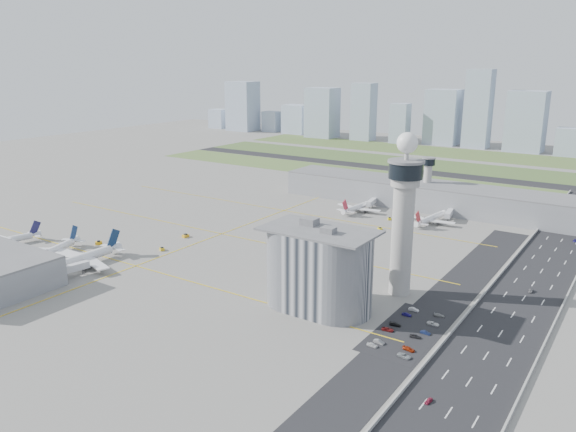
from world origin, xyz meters
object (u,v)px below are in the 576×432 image
Objects in this scene: tug_4 at (390,219)px; car_hw_2 at (575,241)px; car_lot_2 at (388,329)px; secondary_tower at (428,178)px; tug_1 at (91,253)px; jet_bridge_far_1 at (451,213)px; car_lot_9 at (425,333)px; tug_3 at (186,235)px; car_hw_4 at (565,213)px; car_lot_0 at (372,345)px; airplane_near_c at (78,254)px; car_lot_1 at (379,342)px; airplane_far_b at (431,215)px; car_hw_1 at (531,291)px; car_lot_11 at (439,315)px; jet_bridge_far_0 at (374,202)px; car_lot_8 at (415,336)px; car_lot_3 at (395,324)px; admin_building at (319,269)px; control_tower at (404,209)px; car_lot_6 at (404,356)px; airplane_near_b at (52,246)px; jet_bridge_near_2 at (58,275)px; car_lot_10 at (433,324)px; car_hw_0 at (428,401)px; airplane_far_a at (359,203)px; car_lot_7 at (409,349)px; tug_5 at (380,229)px; jet_bridge_near_1 at (17,261)px; car_lot_5 at (414,310)px; car_lot_4 at (407,314)px; airplane_near_a at (3,237)px; tug_0 at (99,243)px.

tug_4 is 98.37m from car_hw_2.
tug_4 is at bearing 16.12° from car_lot_2.
secondary_tower is 207.87m from tug_1.
jet_bridge_far_1 reaches higher than car_lot_9.
tug_3 reaches higher than car_hw_4.
car_hw_2 is at bearing -17.11° from secondary_tower.
car_lot_0 is at bearing 0.14° from jet_bridge_far_1.
airplane_near_c reaches higher than car_lot_1.
car_hw_1 is (69.54, -75.78, -4.35)m from airplane_far_b.
jet_bridge_far_0 is at bearing 25.20° from car_lot_11.
secondary_tower reaches higher than car_lot_8.
secondary_tower reaches higher than car_lot_3.
admin_building is 11.23× the size of car_hw_1.
car_lot_1 is at bearing -75.28° from control_tower.
car_lot_6 is at bearing 92.65° from airplane_near_c.
control_tower reaches higher than airplane_near_b.
tug_3 is at bearing 176.91° from control_tower.
car_lot_8 is (67.91, -131.93, -0.18)m from tug_4.
car_lot_8 is (144.85, 35.97, -2.21)m from jet_bridge_near_2.
secondary_tower is 175.33m from car_lot_10.
airplane_near_b is 11.97× the size of car_hw_0.
airplane_far_a is 8.45× the size of car_lot_2.
tug_4 reaches higher than car_lot_2.
tug_4 reaches higher than car_lot_7.
car_lot_11 is (63.03, -154.57, -18.26)m from secondary_tower.
tug_5 is at bearing -123.12° from car_hw_4.
car_lot_10 is (10.12, 22.95, -0.04)m from car_lot_1.
tug_4 is at bearing 23.30° from car_lot_11.
car_lot_6 is (176.90, 21.65, -2.23)m from jet_bridge_near_1.
car_lot_3 is at bearing 9.17° from car_lot_1.
airplane_near_c is 149.29m from car_lot_5.
secondary_tower is 9.57× the size of tug_3.
car_lot_11 is (93.42, -119.79, -4.47)m from airplane_far_a.
tug_3 reaches higher than car_lot_4.
jet_bridge_far_0 is 5.00× the size of tug_4.
jet_bridge_far_0 reaches higher than car_lot_2.
admin_building is at bearing 73.32° from car_lot_1.
jet_bridge_far_0 is at bearing 18.76° from car_lot_3.
control_tower is 15.94× the size of car_hw_2.
airplane_near_a is 46.99m from tug_0.
secondary_tower is 2.28× the size of jet_bridge_far_1.
control_tower is at bearing 14.90° from car_lot_0.
admin_building reaches higher than car_lot_1.
airplane_far_b is 9.58× the size of car_lot_0.
airplane_near_a is 9.54× the size of car_lot_1.
airplane_near_a is (-147.10, -197.66, -13.72)m from secondary_tower.
jet_bridge_near_2 reaches higher than car_lot_1.
admin_building is at bearing 170.23° from tug_3.
airplane_far_b is 9.31× the size of car_lot_1.
tug_1 is at bearing -164.38° from control_tower.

